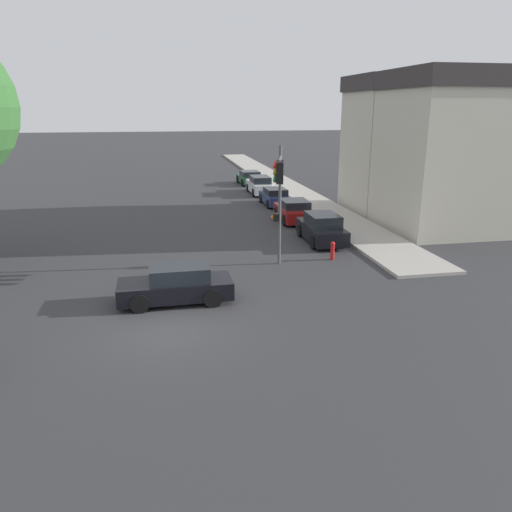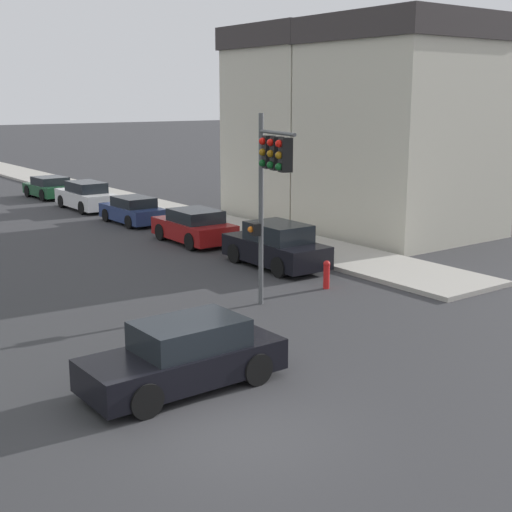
% 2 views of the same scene
% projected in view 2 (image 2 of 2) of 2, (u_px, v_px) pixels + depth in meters
% --- Properties ---
extents(ground_plane, '(300.00, 300.00, 0.00)m').
position_uv_depth(ground_plane, '(238.00, 433.00, 13.05)').
color(ground_plane, '#333335').
extents(sidewalk_strip, '(3.30, 60.00, 0.16)m').
position_uv_depth(sidewalk_strip, '(90.00, 191.00, 45.84)').
color(sidewalk_strip, '#ADA89E').
rests_on(sidewalk_strip, ground_plane).
extents(rowhouse_backdrop, '(7.79, 12.97, 9.37)m').
position_uv_depth(rowhouse_backdrop, '(356.00, 125.00, 33.47)').
color(rowhouse_backdrop, beige).
rests_on(rowhouse_backdrop, ground_plane).
extents(traffic_signal, '(0.77, 2.43, 5.58)m').
position_uv_depth(traffic_signal, '(270.00, 172.00, 19.62)').
color(traffic_signal, '#515456').
rests_on(traffic_signal, ground_plane).
extents(crossing_car_1, '(4.34, 1.88, 1.46)m').
position_uv_depth(crossing_car_1, '(185.00, 356.00, 14.98)').
color(crossing_car_1, black).
rests_on(crossing_car_1, ground_plane).
extents(parked_car_0, '(1.95, 4.38, 1.62)m').
position_uv_depth(parked_car_0, '(276.00, 246.00, 25.65)').
color(parked_car_0, black).
rests_on(parked_car_0, ground_plane).
extents(parked_car_1, '(2.08, 4.18, 1.43)m').
position_uv_depth(parked_car_1, '(194.00, 227.00, 29.91)').
color(parked_car_1, maroon).
rests_on(parked_car_1, ground_plane).
extents(parked_car_2, '(1.87, 3.95, 1.31)m').
position_uv_depth(parked_car_2, '(133.00, 211.00, 34.52)').
color(parked_car_2, navy).
rests_on(parked_car_2, ground_plane).
extents(parked_car_3, '(1.83, 4.69, 1.54)m').
position_uv_depth(parked_car_3, '(86.00, 196.00, 38.73)').
color(parked_car_3, silver).
rests_on(parked_car_3, ground_plane).
extents(parked_car_4, '(2.16, 3.90, 1.29)m').
position_uv_depth(parked_car_4, '(50.00, 188.00, 43.32)').
color(parked_car_4, '#194728').
rests_on(parked_car_4, ground_plane).
extents(fire_hydrant, '(0.22, 0.22, 0.92)m').
position_uv_depth(fire_hydrant, '(326.00, 274.00, 22.81)').
color(fire_hydrant, red).
rests_on(fire_hydrant, ground_plane).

